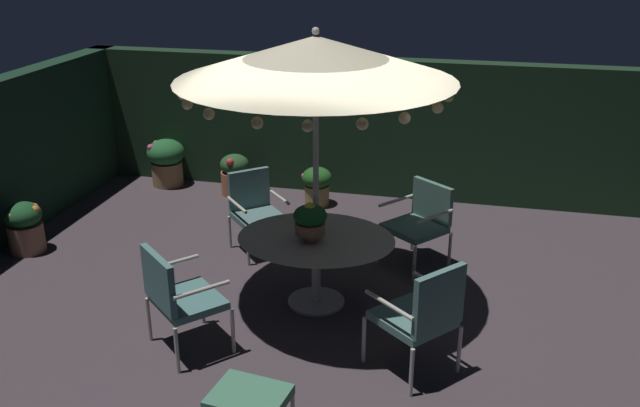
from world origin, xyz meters
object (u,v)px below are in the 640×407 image
Objects in this scene: potted_plant_front_corner at (166,160)px; patio_dining_table at (316,249)px; patio_chair_north at (177,293)px; patio_chair_east at (421,219)px; potted_plant_right_far at (25,226)px; patio_umbrella at (316,59)px; patio_chair_northeast at (423,312)px; ottoman_footrest at (249,399)px; potted_plant_left_far at (235,174)px; potted_plant_back_center at (317,184)px; centerpiece_planter at (310,220)px; patio_chair_southeast at (255,207)px.

patio_dining_table is at bearing -44.43° from potted_plant_front_corner.
patio_chair_east is at bearing 49.81° from patio_chair_north.
patio_chair_east reaches higher than potted_plant_right_far.
patio_umbrella is at bearing -44.43° from potted_plant_front_corner.
patio_chair_northeast is 5.69m from potted_plant_front_corner.
potted_plant_right_far is at bearing 163.82° from patio_chair_northeast.
patio_chair_north is 1.45m from ottoman_footrest.
patio_chair_north is 4.01m from potted_plant_left_far.
patio_chair_northeast is (2.15, 0.14, 0.02)m from patio_chair_north.
potted_plant_right_far reaches higher than potted_plant_back_center.
potted_plant_left_far is 0.85× the size of potted_plant_front_corner.
centerpiece_planter is 0.43× the size of patio_chair_east.
potted_plant_right_far is 0.88× the size of potted_plant_front_corner.
patio_umbrella reaches higher than potted_plant_back_center.
patio_chair_east is 1.35× the size of potted_plant_front_corner.
patio_umbrella is 6.94× the size of centerpiece_planter.
patio_umbrella is 2.47m from patio_chair_southeast.
patio_dining_table is at bearing -76.71° from potted_plant_back_center.
patio_chair_east is 3.24m from potted_plant_left_far.
centerpiece_planter reaches higher than potted_plant_right_far.
patio_chair_north is at bearing -176.25° from patio_chair_northeast.
patio_chair_east is at bearing -24.18° from potted_plant_front_corner.
ottoman_footrest is at bearing -72.63° from patio_chair_southeast.
potted_plant_back_center is 0.91× the size of potted_plant_left_far.
patio_dining_table is 2.61× the size of ottoman_footrest.
patio_chair_north is at bearing -133.64° from centerpiece_planter.
patio_chair_southeast is (-1.94, -0.06, -0.01)m from patio_chair_east.
patio_chair_southeast is (-1.01, 1.11, -0.07)m from patio_dining_table.
ottoman_footrest is (1.01, -1.02, -0.20)m from patio_chair_north.
potted_plant_front_corner reaches higher than potted_plant_right_far.
patio_dining_table is 2.56× the size of potted_plant_right_far.
ottoman_footrest is 5.88m from potted_plant_front_corner.
potted_plant_left_far is 2.95m from potted_plant_right_far.
potted_plant_left_far is (-1.87, 2.79, -2.19)m from patio_umbrella.
patio_chair_northeast reaches higher than patio_chair_north.
potted_plant_right_far is at bearing -126.48° from potted_plant_left_far.
potted_plant_left_far is (-3.02, 3.76, -0.29)m from patio_chair_northeast.
patio_umbrella is 3.00m from ottoman_footrest.
potted_plant_left_far is (-0.86, 1.68, -0.23)m from patio_chair_southeast.
patio_chair_north reaches higher than ottoman_footrest.
centerpiece_planter is at bearing 143.68° from patio_chair_northeast.
patio_chair_northeast is 4.83m from potted_plant_left_far.
patio_umbrella reaches higher than patio_chair_northeast.
centerpiece_planter reaches higher than patio_dining_table.
centerpiece_planter is 2.11m from ottoman_footrest.
patio_chair_southeast is 3.40m from ottoman_footrest.
patio_chair_north is at bearing -95.63° from potted_plant_back_center.
potted_plant_front_corner reaches higher than ottoman_footrest.
patio_chair_southeast reaches higher than potted_plant_front_corner.
patio_chair_north reaches higher than patio_chair_east.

